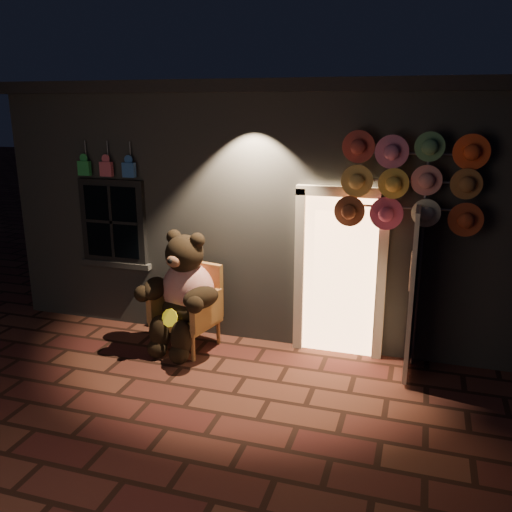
% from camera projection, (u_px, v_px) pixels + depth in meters
% --- Properties ---
extents(ground, '(60.00, 60.00, 0.00)m').
position_uv_depth(ground, '(199.00, 388.00, 6.23)').
color(ground, '#592F22').
rests_on(ground, ground).
extents(shop_building, '(7.30, 5.95, 3.51)m').
position_uv_depth(shop_building, '(287.00, 189.00, 9.43)').
color(shop_building, slate).
rests_on(shop_building, ground).
extents(wicker_armchair, '(0.89, 0.83, 1.12)m').
position_uv_depth(wicker_armchair, '(190.00, 306.00, 7.23)').
color(wicker_armchair, '#B57746').
rests_on(wicker_armchair, ground).
extents(teddy_bear, '(1.15, 0.99, 1.61)m').
position_uv_depth(teddy_bear, '(183.00, 293.00, 7.04)').
color(teddy_bear, '#AB1B12').
rests_on(teddy_bear, ground).
extents(hat_rack, '(1.61, 0.22, 2.85)m').
position_uv_depth(hat_rack, '(410.00, 184.00, 6.18)').
color(hat_rack, '#59595E').
rests_on(hat_rack, ground).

